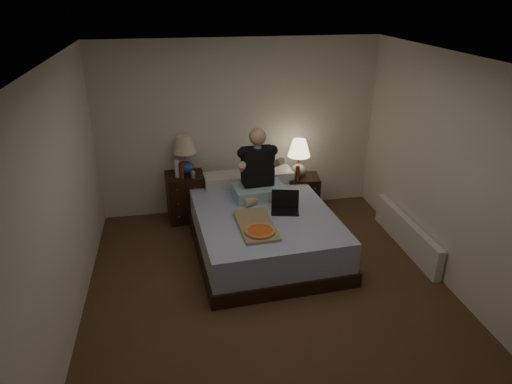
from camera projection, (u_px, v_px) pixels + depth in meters
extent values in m
cube|color=#523B23|center=(271.00, 295.00, 5.02)|extent=(4.00, 4.50, 0.00)
cube|color=white|center=(275.00, 62.00, 3.99)|extent=(4.00, 4.50, 0.00)
cube|color=silver|center=(239.00, 128.00, 6.52)|extent=(4.00, 0.00, 2.50)
cube|color=silver|center=(361.00, 358.00, 2.49)|extent=(4.00, 0.00, 2.50)
cube|color=silver|center=(60.00, 208.00, 4.17)|extent=(0.00, 4.50, 2.50)
cube|color=silver|center=(456.00, 178.00, 4.84)|extent=(0.00, 4.50, 2.50)
cube|color=#5467A9|center=(263.00, 228.00, 5.85)|extent=(1.78, 2.30, 0.55)
cube|color=black|center=(186.00, 196.00, 6.57)|extent=(0.57, 0.53, 0.69)
cube|color=black|center=(303.00, 195.00, 6.74)|extent=(0.50, 0.46, 0.59)
cylinder|color=silver|center=(177.00, 169.00, 6.28)|extent=(0.07, 0.07, 0.25)
cylinder|color=#BBBBB6|center=(193.00, 175.00, 6.28)|extent=(0.07, 0.07, 0.10)
cylinder|color=#5B270D|center=(182.00, 170.00, 6.25)|extent=(0.06, 0.06, 0.23)
cylinder|color=#50240B|center=(298.00, 173.00, 6.43)|extent=(0.06, 0.06, 0.23)
cube|color=silver|center=(406.00, 234.00, 5.87)|extent=(0.10, 1.60, 0.40)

